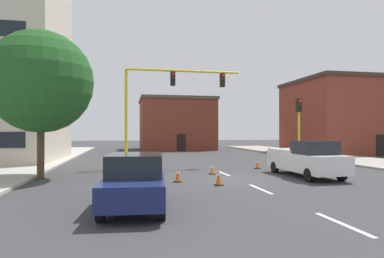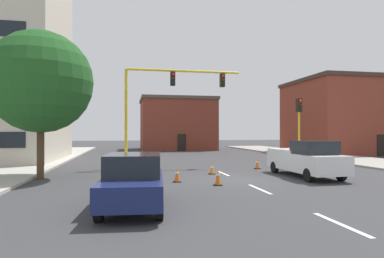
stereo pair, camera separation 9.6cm
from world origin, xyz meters
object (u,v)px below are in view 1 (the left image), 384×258
object	(u,v)px
traffic_cone_roadside_b	(178,175)
traffic_cone_roadside_c	(219,177)
traffic_light_pole_right	(299,117)
tree_left_near	(41,82)
sedan_navy_near_left	(135,180)
traffic_cone_roadside_a	(212,169)
traffic_signal_gantry	(143,135)
pickup_truck_white	(306,159)
traffic_cone_roadside_d	(257,163)

from	to	relation	value
traffic_cone_roadside_b	traffic_cone_roadside_c	xyz separation A→B (m)	(1.69, -1.36, 0.02)
traffic_light_pole_right	tree_left_near	distance (m)	16.55
sedan_navy_near_left	traffic_cone_roadside_a	xyz separation A→B (m)	(4.63, 7.80, -0.59)
traffic_signal_gantry	sedan_navy_near_left	distance (m)	12.14
traffic_signal_gantry	pickup_truck_white	xyz separation A→B (m)	(8.55, -6.33, -1.26)
traffic_light_pole_right	traffic_cone_roadside_b	xyz separation A→B (m)	(-9.38, -5.16, -3.18)
traffic_cone_roadside_c	traffic_cone_roadside_a	bearing A→B (deg)	79.40
tree_left_near	traffic_cone_roadside_c	distance (m)	10.47
tree_left_near	sedan_navy_near_left	distance (m)	9.86
traffic_cone_roadside_a	tree_left_near	bearing A→B (deg)	-178.86
traffic_signal_gantry	pickup_truck_white	size ratio (longest dim) A/B	1.64
tree_left_near	sedan_navy_near_left	bearing A→B (deg)	-58.51
tree_left_near	traffic_cone_roadside_a	bearing A→B (deg)	1.14
sedan_navy_near_left	traffic_cone_roadside_c	size ratio (longest dim) A/B	6.18
traffic_cone_roadside_c	traffic_cone_roadside_d	world-z (taller)	traffic_cone_roadside_c
tree_left_near	sedan_navy_near_left	size ratio (longest dim) A/B	1.67
traffic_cone_roadside_a	traffic_cone_roadside_c	xyz separation A→B (m)	(-0.74, -3.95, 0.07)
pickup_truck_white	sedan_navy_near_left	world-z (taller)	pickup_truck_white
traffic_cone_roadside_a	traffic_cone_roadside_b	size ratio (longest dim) A/B	0.87
pickup_truck_white	traffic_cone_roadside_b	world-z (taller)	pickup_truck_white
traffic_signal_gantry	sedan_navy_near_left	bearing A→B (deg)	-93.96
traffic_signal_gantry	traffic_cone_roadside_d	bearing A→B (deg)	-16.04
traffic_cone_roadside_b	traffic_light_pole_right	bearing A→B (deg)	28.79
traffic_light_pole_right	traffic_cone_roadside_c	xyz separation A→B (m)	(-7.69, -6.51, -3.16)
tree_left_near	traffic_cone_roadside_d	size ratio (longest dim) A/B	10.71
traffic_cone_roadside_c	traffic_signal_gantry	bearing A→B (deg)	110.49
traffic_signal_gantry	traffic_cone_roadside_c	xyz separation A→B (m)	(3.06, -8.20, -1.86)
traffic_cone_roadside_a	traffic_cone_roadside_c	world-z (taller)	traffic_cone_roadside_c
pickup_truck_white	traffic_cone_roadside_c	distance (m)	5.83
tree_left_near	traffic_cone_roadside_a	distance (m)	10.45
traffic_cone_roadside_b	traffic_cone_roadside_c	distance (m)	2.17
pickup_truck_white	traffic_signal_gantry	bearing A→B (deg)	143.50
traffic_light_pole_right	pickup_truck_white	size ratio (longest dim) A/B	0.88
sedan_navy_near_left	pickup_truck_white	bearing A→B (deg)	31.32
tree_left_near	traffic_cone_roadside_c	world-z (taller)	tree_left_near
traffic_signal_gantry	tree_left_near	size ratio (longest dim) A/B	1.15
traffic_light_pole_right	traffic_cone_roadside_c	size ratio (longest dim) A/B	6.38
traffic_cone_roadside_a	traffic_cone_roadside_d	world-z (taller)	traffic_cone_roadside_d
traffic_light_pole_right	traffic_cone_roadside_b	world-z (taller)	traffic_light_pole_right
pickup_truck_white	traffic_cone_roadside_c	bearing A→B (deg)	-161.20
traffic_light_pole_right	pickup_truck_white	world-z (taller)	traffic_light_pole_right
traffic_signal_gantry	traffic_cone_roadside_c	size ratio (longest dim) A/B	11.84
traffic_light_pole_right	tree_left_near	size ratio (longest dim) A/B	0.62
traffic_cone_roadside_a	traffic_cone_roadside_d	distance (m)	4.22
pickup_truck_white	traffic_cone_roadside_d	distance (m)	4.37
traffic_cone_roadside_a	sedan_navy_near_left	bearing A→B (deg)	-120.73
traffic_signal_gantry	tree_left_near	distance (m)	7.61
traffic_cone_roadside_a	traffic_cone_roadside_d	xyz separation A→B (m)	(3.66, 2.10, 0.06)
tree_left_near	pickup_truck_white	xyz separation A→B (m)	(14.05, -1.90, -4.10)
tree_left_near	traffic_cone_roadside_b	xyz separation A→B (m)	(6.86, -2.41, -4.73)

